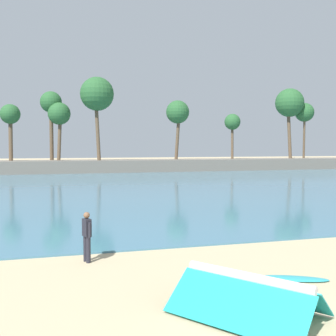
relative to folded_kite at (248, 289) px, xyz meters
name	(u,v)px	position (x,y,z in m)	size (l,w,h in m)	color
sea	(95,173)	(1.12, 48.95, -0.59)	(220.00, 85.44, 0.06)	teal
palm_headland	(73,142)	(-1.79, 51.75, 3.78)	(108.01, 6.93, 13.69)	slate
folded_kite	(248,289)	(0.00, 0.00, 0.00)	(3.60, 3.82, 0.96)	#1EADB2
person_at_waterline	(87,235)	(-3.17, 5.31, 0.27)	(0.30, 0.52, 1.67)	#23232D
surfboard	(291,278)	(2.34, 1.92, -0.58)	(2.10, 0.52, 0.08)	#2DA8B2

